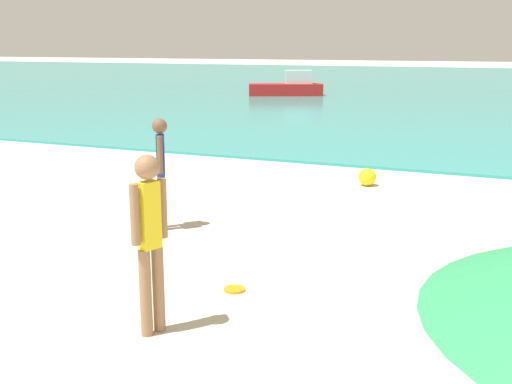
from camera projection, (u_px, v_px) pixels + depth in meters
water at (483, 84)px, 39.75m from camera, size 160.00×60.00×0.06m
person_standing at (150, 234)px, 5.41m from camera, size 0.21×0.35×1.61m
frisbee at (234, 289)px, 6.57m from camera, size 0.22×0.22×0.03m
person_distant at (161, 167)px, 8.58m from camera, size 0.21×0.32×1.54m
boat_far at (288, 87)px, 30.77m from camera, size 3.73×2.51×1.21m
beach_ball at (367, 177)px, 11.41m from camera, size 0.32×0.32×0.32m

